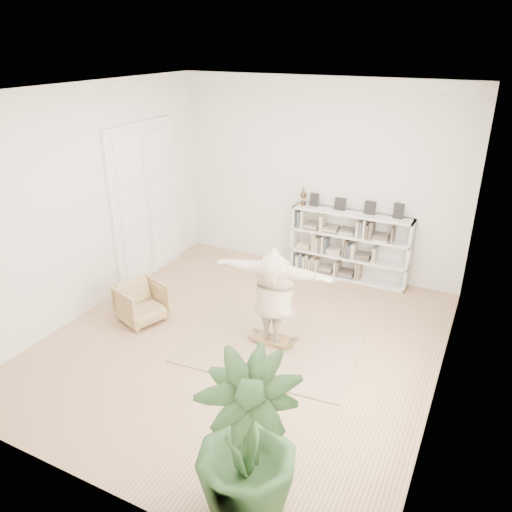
{
  "coord_description": "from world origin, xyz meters",
  "views": [
    {
      "loc": [
        3.01,
        -5.58,
        4.2
      ],
      "look_at": [
        0.02,
        0.4,
        1.25
      ],
      "focal_mm": 35.0,
      "sensor_mm": 36.0,
      "label": 1
    }
  ],
  "objects_px": {
    "person": "(274,292)",
    "houseplant": "(246,442)",
    "bookshelf": "(349,246)",
    "armchair": "(141,303)",
    "rocker_board": "(273,339)"
  },
  "relations": [
    {
      "from": "rocker_board",
      "to": "armchair",
      "type": "bearing_deg",
      "value": -176.27
    },
    {
      "from": "rocker_board",
      "to": "houseplant",
      "type": "distance_m",
      "value": 2.99
    },
    {
      "from": "person",
      "to": "houseplant",
      "type": "xyz_separation_m",
      "value": [
        0.97,
        -2.71,
        -0.01
      ]
    },
    {
      "from": "person",
      "to": "houseplant",
      "type": "bearing_deg",
      "value": 104.91
    },
    {
      "from": "person",
      "to": "armchair",
      "type": "bearing_deg",
      "value": 3.73
    },
    {
      "from": "armchair",
      "to": "houseplant",
      "type": "xyz_separation_m",
      "value": [
        3.14,
        -2.38,
        0.54
      ]
    },
    {
      "from": "bookshelf",
      "to": "houseplant",
      "type": "relative_size",
      "value": 1.29
    },
    {
      "from": "houseplant",
      "to": "bookshelf",
      "type": "bearing_deg",
      "value": 96.93
    },
    {
      "from": "rocker_board",
      "to": "person",
      "type": "distance_m",
      "value": 0.79
    },
    {
      "from": "person",
      "to": "houseplant",
      "type": "distance_m",
      "value": 2.88
    },
    {
      "from": "person",
      "to": "bookshelf",
      "type": "bearing_deg",
      "value": -101.77
    },
    {
      "from": "person",
      "to": "houseplant",
      "type": "height_order",
      "value": "houseplant"
    },
    {
      "from": "armchair",
      "to": "rocker_board",
      "type": "height_order",
      "value": "armchair"
    },
    {
      "from": "bookshelf",
      "to": "houseplant",
      "type": "xyz_separation_m",
      "value": [
        0.65,
        -5.37,
        0.22
      ]
    },
    {
      "from": "armchair",
      "to": "rocker_board",
      "type": "bearing_deg",
      "value": -61.52
    }
  ]
}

